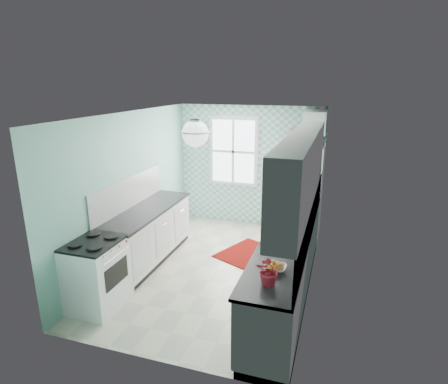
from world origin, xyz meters
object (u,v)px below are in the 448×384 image
(sink, at_px, (298,212))
(microwave, at_px, (304,138))
(fridge, at_px, (301,192))
(stove, at_px, (97,273))
(potted_plant, at_px, (270,270))
(ceiling_light, at_px, (195,133))
(fruit_bowl, at_px, (275,268))

(sink, relative_size, microwave, 0.95)
(fridge, height_order, sink, fridge)
(stove, bearing_deg, microwave, 55.25)
(potted_plant, bearing_deg, ceiling_light, 139.84)
(stove, relative_size, microwave, 1.66)
(ceiling_light, xyz_separation_m, sink, (1.20, 1.33, -1.39))
(fruit_bowl, relative_size, microwave, 0.45)
(sink, bearing_deg, potted_plant, -91.77)
(stove, bearing_deg, potted_plant, -7.97)
(fridge, bearing_deg, potted_plant, -84.95)
(ceiling_light, xyz_separation_m, fruit_bowl, (1.20, -0.70, -1.35))
(fridge, bearing_deg, sink, -82.19)
(ceiling_light, relative_size, potted_plant, 1.08)
(potted_plant, bearing_deg, microwave, 91.42)
(sink, relative_size, potted_plant, 1.64)
(fridge, xyz_separation_m, potted_plant, (0.09, -3.63, 0.21))
(ceiling_light, bearing_deg, sink, 47.93)
(ceiling_light, relative_size, microwave, 0.63)
(sink, bearing_deg, fruit_bowl, -91.78)
(stove, relative_size, sink, 1.75)
(sink, relative_size, fruit_bowl, 2.13)
(sink, height_order, potted_plant, sink)
(microwave, bearing_deg, ceiling_light, 67.77)
(stove, bearing_deg, ceiling_light, 29.21)
(ceiling_light, height_order, sink, ceiling_light)
(fruit_bowl, bearing_deg, microwave, 91.55)
(fruit_bowl, relative_size, potted_plant, 0.77)
(sink, xyz_separation_m, potted_plant, (-0.00, -2.35, 0.17))
(ceiling_light, height_order, microwave, ceiling_light)
(ceiling_light, height_order, stove, ceiling_light)
(potted_plant, bearing_deg, stove, 171.62)
(fruit_bowl, height_order, microwave, microwave)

